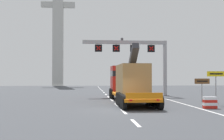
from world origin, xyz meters
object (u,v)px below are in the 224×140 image
(exit_sign_yellow, at_px, (216,79))
(crash_barrier_striped, at_px, (210,103))
(bridge_pylon_distant, at_px, (58,19))
(heavy_haul_truck_orange, at_px, (128,81))
(tourist_info_sign_brown, at_px, (202,84))
(overhead_lane_gantry, at_px, (137,51))

(exit_sign_yellow, xyz_separation_m, crash_barrier_striped, (-1.81, -2.83, -1.77))
(exit_sign_yellow, xyz_separation_m, bridge_pylon_distant, (-19.17, 54.30, 15.79))
(heavy_haul_truck_orange, distance_m, tourist_info_sign_brown, 7.13)
(overhead_lane_gantry, bearing_deg, exit_sign_yellow, -67.10)
(tourist_info_sign_brown, bearing_deg, bridge_pylon_distant, 110.05)
(overhead_lane_gantry, distance_m, heavy_haul_truck_orange, 8.99)
(heavy_haul_truck_orange, relative_size, tourist_info_sign_brown, 6.18)
(exit_sign_yellow, distance_m, crash_barrier_striped, 3.79)
(tourist_info_sign_brown, relative_size, crash_barrier_striped, 2.21)
(exit_sign_yellow, bearing_deg, tourist_info_sign_brown, 95.90)
(overhead_lane_gantry, xyz_separation_m, crash_barrier_striped, (3.19, -14.66, -5.20))
(overhead_lane_gantry, bearing_deg, heavy_haul_truck_orange, -105.79)
(tourist_info_sign_brown, bearing_deg, crash_barrier_striped, -106.31)
(crash_barrier_striped, xyz_separation_m, bridge_pylon_distant, (-17.37, 57.13, 17.57))
(tourist_info_sign_brown, height_order, crash_barrier_striped, tourist_info_sign_brown)
(exit_sign_yellow, relative_size, tourist_info_sign_brown, 1.29)
(overhead_lane_gantry, xyz_separation_m, heavy_haul_truck_orange, (-2.23, -7.90, -3.66))
(overhead_lane_gantry, height_order, crash_barrier_striped, overhead_lane_gantry)
(overhead_lane_gantry, height_order, tourist_info_sign_brown, overhead_lane_gantry)
(crash_barrier_striped, height_order, bridge_pylon_distant, bridge_pylon_distant)
(heavy_haul_truck_orange, distance_m, crash_barrier_striped, 8.80)
(tourist_info_sign_brown, height_order, bridge_pylon_distant, bridge_pylon_distant)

